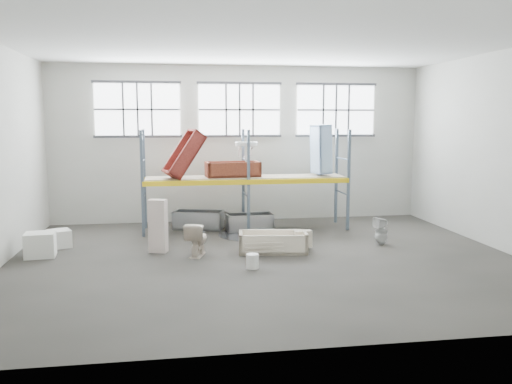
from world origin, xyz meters
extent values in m
cube|color=#44403A|center=(0.00, 0.00, -0.05)|extent=(12.00, 10.00, 0.10)
cube|color=silver|center=(0.00, 0.00, 5.05)|extent=(12.00, 10.00, 0.10)
cube|color=#AEADA2|center=(0.00, 5.05, 2.50)|extent=(12.00, 0.10, 5.00)
cube|color=#A7A69B|center=(0.00, -5.05, 2.50)|extent=(12.00, 0.10, 5.00)
cube|color=#AEADA1|center=(6.05, 0.00, 2.50)|extent=(0.10, 10.00, 5.00)
cube|color=white|center=(-3.20, 4.94, 3.60)|extent=(2.60, 0.04, 1.60)
cube|color=white|center=(0.00, 4.94, 3.60)|extent=(2.60, 0.04, 1.60)
cube|color=white|center=(3.20, 4.94, 3.60)|extent=(2.60, 0.04, 1.60)
cube|color=slate|center=(-3.00, 2.90, 1.50)|extent=(0.08, 0.08, 3.00)
cube|color=slate|center=(-3.00, 4.10, 1.50)|extent=(0.08, 0.08, 3.00)
cube|color=slate|center=(0.00, 2.90, 1.50)|extent=(0.08, 0.08, 3.00)
cube|color=slate|center=(0.00, 4.10, 1.50)|extent=(0.08, 0.08, 3.00)
cube|color=slate|center=(3.00, 2.90, 1.50)|extent=(0.08, 0.08, 3.00)
cube|color=slate|center=(3.00, 4.10, 1.50)|extent=(0.08, 0.08, 3.00)
cube|color=yellow|center=(0.00, 2.90, 1.50)|extent=(6.00, 0.10, 0.14)
cube|color=yellow|center=(0.00, 4.10, 1.50)|extent=(6.00, 0.10, 0.14)
cube|color=gray|center=(0.00, 3.50, 1.58)|extent=(5.90, 1.10, 0.03)
cylinder|color=black|center=(0.00, 2.70, 0.00)|extent=(1.80, 1.80, 0.00)
cube|color=beige|center=(1.08, 0.74, 0.28)|extent=(0.46, 0.25, 0.42)
imported|color=beige|center=(0.46, 0.50, 0.16)|extent=(0.54, 0.54, 0.14)
imported|color=beige|center=(-1.60, 0.54, 0.41)|extent=(0.68, 0.91, 0.82)
cube|color=beige|center=(-2.53, 1.05, 0.66)|extent=(0.49, 0.39, 1.33)
imported|color=silver|center=(3.26, 0.96, 0.37)|extent=(0.40, 0.39, 0.73)
imported|color=white|center=(-0.01, 3.27, 2.09)|extent=(0.69, 0.55, 0.59)
cylinder|color=white|center=(-0.43, -0.75, 0.16)|extent=(0.30, 0.30, 0.32)
cube|color=white|center=(-5.33, 1.03, 0.29)|extent=(0.74, 0.65, 0.59)
cube|color=silver|center=(-5.09, 1.96, 0.23)|extent=(0.71, 0.71, 0.45)
camera|label=1|loc=(-2.10, -11.98, 3.26)|focal=36.89mm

